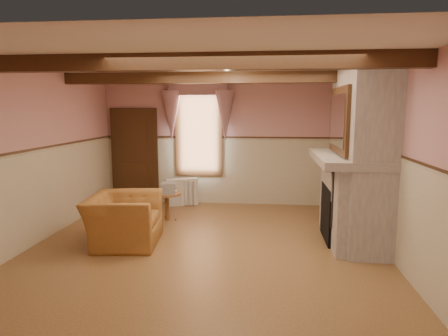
# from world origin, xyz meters

# --- Properties ---
(floor) EXTENTS (5.50, 6.00, 0.01)m
(floor) POSITION_xyz_m (0.00, 0.00, 0.00)
(floor) COLOR brown
(floor) RESTS_ON ground
(ceiling) EXTENTS (5.50, 6.00, 0.01)m
(ceiling) POSITION_xyz_m (0.00, 0.00, 2.80)
(ceiling) COLOR silver
(ceiling) RESTS_ON wall_back
(wall_back) EXTENTS (5.50, 0.02, 2.80)m
(wall_back) POSITION_xyz_m (0.00, 3.00, 1.40)
(wall_back) COLOR #C6898C
(wall_back) RESTS_ON floor
(wall_front) EXTENTS (5.50, 0.02, 2.80)m
(wall_front) POSITION_xyz_m (0.00, -3.00, 1.40)
(wall_front) COLOR #C6898C
(wall_front) RESTS_ON floor
(wall_left) EXTENTS (0.02, 6.00, 2.80)m
(wall_left) POSITION_xyz_m (-2.75, 0.00, 1.40)
(wall_left) COLOR #C6898C
(wall_left) RESTS_ON floor
(wall_right) EXTENTS (0.02, 6.00, 2.80)m
(wall_right) POSITION_xyz_m (2.75, 0.00, 1.40)
(wall_right) COLOR #C6898C
(wall_right) RESTS_ON floor
(wainscot) EXTENTS (5.50, 6.00, 1.50)m
(wainscot) POSITION_xyz_m (0.00, 0.00, 0.75)
(wainscot) COLOR beige
(wainscot) RESTS_ON floor
(chair_rail) EXTENTS (5.50, 6.00, 0.08)m
(chair_rail) POSITION_xyz_m (0.00, 0.00, 1.50)
(chair_rail) COLOR black
(chair_rail) RESTS_ON wainscot
(firebox) EXTENTS (0.20, 0.95, 0.90)m
(firebox) POSITION_xyz_m (2.00, 0.60, 0.45)
(firebox) COLOR black
(firebox) RESTS_ON floor
(armchair) EXTENTS (1.18, 1.31, 0.79)m
(armchair) POSITION_xyz_m (-1.33, 0.04, 0.40)
(armchair) COLOR #9E662D
(armchair) RESTS_ON floor
(side_table) EXTENTS (0.58, 0.58, 0.55)m
(side_table) POSITION_xyz_m (-0.97, 1.43, 0.28)
(side_table) COLOR brown
(side_table) RESTS_ON floor
(book_stack) EXTENTS (0.32, 0.37, 0.20)m
(book_stack) POSITION_xyz_m (-0.94, 1.42, 0.65)
(book_stack) COLOR #B7AD8C
(book_stack) RESTS_ON side_table
(radiator) EXTENTS (0.72, 0.43, 0.60)m
(radiator) POSITION_xyz_m (-0.94, 2.70, 0.30)
(radiator) COLOR silver
(radiator) RESTS_ON floor
(bowl) EXTENTS (0.31, 0.31, 0.08)m
(bowl) POSITION_xyz_m (2.24, 0.79, 1.46)
(bowl) COLOR brown
(bowl) RESTS_ON mantel
(mantel_clock) EXTENTS (0.14, 0.24, 0.20)m
(mantel_clock) POSITION_xyz_m (2.24, 1.34, 1.52)
(mantel_clock) COLOR black
(mantel_clock) RESTS_ON mantel
(oil_lamp) EXTENTS (0.11, 0.11, 0.28)m
(oil_lamp) POSITION_xyz_m (2.24, 0.95, 1.56)
(oil_lamp) COLOR gold
(oil_lamp) RESTS_ON mantel
(candle_red) EXTENTS (0.06, 0.06, 0.16)m
(candle_red) POSITION_xyz_m (2.24, -0.04, 1.50)
(candle_red) COLOR #AE1530
(candle_red) RESTS_ON mantel
(jar_yellow) EXTENTS (0.06, 0.06, 0.12)m
(jar_yellow) POSITION_xyz_m (2.24, 0.36, 1.48)
(jar_yellow) COLOR gold
(jar_yellow) RESTS_ON mantel
(fireplace) EXTENTS (0.85, 2.00, 2.80)m
(fireplace) POSITION_xyz_m (2.42, 0.60, 1.40)
(fireplace) COLOR gray
(fireplace) RESTS_ON floor
(mantel) EXTENTS (1.05, 2.05, 0.12)m
(mantel) POSITION_xyz_m (2.24, 0.60, 1.36)
(mantel) COLOR gray
(mantel) RESTS_ON fireplace
(overmantel_mirror) EXTENTS (0.06, 1.44, 1.04)m
(overmantel_mirror) POSITION_xyz_m (2.06, 0.60, 1.97)
(overmantel_mirror) COLOR silver
(overmantel_mirror) RESTS_ON fireplace
(door) EXTENTS (1.10, 0.10, 2.10)m
(door) POSITION_xyz_m (-2.10, 2.94, 1.05)
(door) COLOR black
(door) RESTS_ON floor
(window) EXTENTS (1.06, 0.08, 2.02)m
(window) POSITION_xyz_m (-0.60, 2.97, 1.65)
(window) COLOR white
(window) RESTS_ON wall_back
(window_drapes) EXTENTS (1.30, 0.14, 1.40)m
(window_drapes) POSITION_xyz_m (-0.60, 2.88, 2.25)
(window_drapes) COLOR gray
(window_drapes) RESTS_ON wall_back
(ceiling_beam_front) EXTENTS (5.50, 0.18, 0.20)m
(ceiling_beam_front) POSITION_xyz_m (0.00, -1.20, 2.70)
(ceiling_beam_front) COLOR black
(ceiling_beam_front) RESTS_ON ceiling
(ceiling_beam_back) EXTENTS (5.50, 0.18, 0.20)m
(ceiling_beam_back) POSITION_xyz_m (0.00, 1.20, 2.70)
(ceiling_beam_back) COLOR black
(ceiling_beam_back) RESTS_ON ceiling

